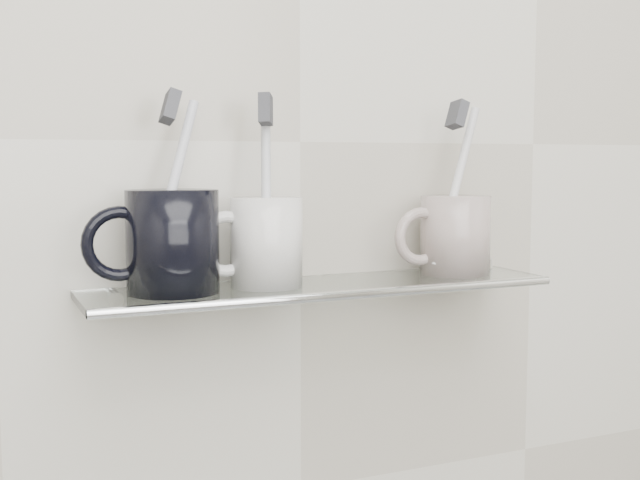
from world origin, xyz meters
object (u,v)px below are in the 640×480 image
shelf_glass (323,287)px  mug_right (455,235)px  mug_left (173,242)px  mug_center (266,242)px

shelf_glass → mug_right: mug_right is taller
shelf_glass → mug_right: bearing=1.7°
shelf_glass → mug_right: 0.17m
shelf_glass → mug_right: size_ratio=5.60×
shelf_glass → mug_left: bearing=178.2°
mug_center → mug_right: bearing=-17.6°
mug_left → mug_center: (0.10, 0.00, -0.00)m
mug_left → mug_right: (0.33, 0.00, -0.01)m
shelf_glass → mug_left: size_ratio=4.95×
mug_left → shelf_glass: bearing=-15.5°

